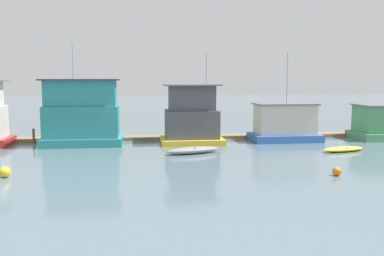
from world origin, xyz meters
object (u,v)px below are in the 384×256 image
Objects in this scene: houseboat_blue at (285,124)px; houseboat_green at (381,123)px; houseboat_yellow at (192,117)px; buoy_yellow at (5,172)px; mooring_post_near_left at (281,127)px; houseboat_teal at (82,114)px; buoy_orange at (337,171)px; mooring_post_near_right at (114,131)px; dinghy_yellow at (343,149)px; mooring_post_centre at (34,136)px; dinghy_grey at (193,150)px.

houseboat_blue is 9.36m from houseboat_green.
houseboat_yellow is 16.97m from buoy_yellow.
houseboat_teal is at bearing -175.33° from mooring_post_near_left.
mooring_post_near_left is at bearing 83.25° from buoy_orange.
houseboat_teal is 3.44m from mooring_post_near_right.
houseboat_green is 9.17m from dinghy_yellow.
mooring_post_near_left reaches higher than mooring_post_centre.
houseboat_yellow is 14.67× the size of buoy_orange.
buoy_yellow is at bearing -158.59° from houseboat_green.
mooring_post_near_left is at bearing 85.06° from houseboat_blue.
mooring_post_near_right is (2.61, 1.47, -1.69)m from houseboat_teal.
buoy_orange is at bearing -128.62° from houseboat_green.
dinghy_yellow is at bearing -16.31° from houseboat_teal.
mooring_post_near_left is at bearing 32.32° from buoy_yellow.
houseboat_green is at bearing -0.04° from houseboat_blue.
houseboat_yellow is at bearing -169.12° from mooring_post_near_left.
houseboat_green is at bearing 51.38° from buoy_orange.
dinghy_grey is 11.13m from buoy_orange.
houseboat_teal is 21.38m from buoy_orange.
buoy_orange reaches higher than dinghy_grey.
buoy_yellow is (-19.11, 2.00, 0.06)m from buoy_orange.
mooring_post_near_left reaches higher than dinghy_yellow.
houseboat_blue is 1.50m from mooring_post_near_left.
dinghy_yellow is 19.37m from mooring_post_near_right.
dinghy_grey is (-18.44, -5.50, -1.24)m from houseboat_green.
houseboat_blue is 15.34m from mooring_post_near_right.
dinghy_yellow is at bearing -16.73° from mooring_post_centre.
mooring_post_near_left is at bearing 10.88° from houseboat_yellow.
dinghy_grey is at bearing -163.38° from houseboat_green.
mooring_post_centre is 22.35m from mooring_post_near_left.
houseboat_green is (17.87, 0.25, -0.76)m from houseboat_yellow.
mooring_post_near_right reaches higher than dinghy_grey.
buoy_orange is (7.40, -8.31, 0.00)m from dinghy_grey.
houseboat_blue is 3.71× the size of mooring_post_near_left.
houseboat_teal is 17.91m from houseboat_blue.
dinghy_yellow is 1.80× the size of mooring_post_near_left.
houseboat_blue is at bearing 179.96° from houseboat_green.
buoy_yellow is at bearing -103.92° from houseboat_teal.
houseboat_green is at bearing 0.13° from houseboat_teal.
houseboat_yellow is at bearing 43.31° from buoy_yellow.
dinghy_grey is at bearing -27.74° from mooring_post_centre.
houseboat_yellow is 0.98× the size of houseboat_blue.
buoy_yellow is at bearing 174.03° from buoy_orange.
mooring_post_near_right is 14.35m from buoy_yellow.
houseboat_teal is 2.24× the size of dinghy_yellow.
dinghy_yellow is (20.47, -5.99, -2.43)m from houseboat_teal.
dinghy_grey is (-0.56, -5.25, -2.00)m from houseboat_yellow.
houseboat_yellow reaches higher than mooring_post_near_left.
houseboat_teal is 10.60m from dinghy_grey.
mooring_post_near_right reaches higher than buoy_orange.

